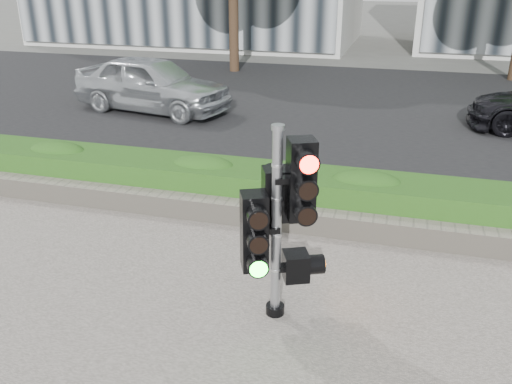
{
  "coord_description": "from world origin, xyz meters",
  "views": [
    {
      "loc": [
        1.96,
        -5.41,
        3.77
      ],
      "look_at": [
        0.27,
        0.6,
        1.14
      ],
      "focal_mm": 38.0,
      "sensor_mm": 36.0,
      "label": 1
    }
  ],
  "objects": [
    {
      "name": "ground",
      "position": [
        0.0,
        0.0,
        0.0
      ],
      "size": [
        120.0,
        120.0,
        0.0
      ],
      "primitive_type": "plane",
      "color": "#51514C",
      "rests_on": "ground"
    },
    {
      "name": "road",
      "position": [
        0.0,
        10.0,
        0.01
      ],
      "size": [
        60.0,
        13.0,
        0.02
      ],
      "primitive_type": "cube",
      "color": "black",
      "rests_on": "ground"
    },
    {
      "name": "stone_wall",
      "position": [
        0.0,
        1.9,
        0.2
      ],
      "size": [
        12.0,
        0.32,
        0.34
      ],
      "primitive_type": "cube",
      "color": "gray",
      "rests_on": "sidewalk"
    },
    {
      "name": "traffic_signal",
      "position": [
        0.77,
        -0.24,
        1.28
      ],
      "size": [
        0.82,
        0.74,
        2.26
      ],
      "rotation": [
        0.0,
        0.0,
        0.42
      ],
      "color": "black",
      "rests_on": "sidewalk"
    },
    {
      "name": "curb",
      "position": [
        0.0,
        3.15,
        0.06
      ],
      "size": [
        60.0,
        0.25,
        0.12
      ],
      "primitive_type": "cube",
      "color": "gray",
      "rests_on": "ground"
    },
    {
      "name": "car_silver",
      "position": [
        -4.77,
        8.01,
        0.77
      ],
      "size": [
        4.69,
        2.59,
        1.51
      ],
      "primitive_type": "imported",
      "rotation": [
        0.0,
        0.0,
        1.38
      ],
      "color": "silver",
      "rests_on": "road"
    },
    {
      "name": "hedge",
      "position": [
        0.0,
        2.55,
        0.37
      ],
      "size": [
        12.0,
        1.0,
        0.68
      ],
      "primitive_type": "cube",
      "color": "#438B2B",
      "rests_on": "sidewalk"
    }
  ]
}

